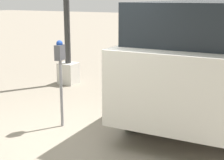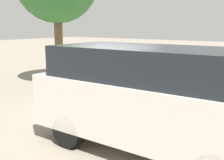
# 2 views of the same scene
# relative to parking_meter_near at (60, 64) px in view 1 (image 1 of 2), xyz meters

# --- Properties ---
(ground_plane) EXTENTS (80.00, 80.00, 0.00)m
(ground_plane) POSITION_rel_parking_meter_near_xyz_m (-0.34, -0.60, -1.13)
(ground_plane) COLOR gray
(parking_meter_near) EXTENTS (0.21, 0.14, 1.53)m
(parking_meter_near) POSITION_rel_parking_meter_near_xyz_m (0.00, 0.00, 0.00)
(parking_meter_near) COLOR gray
(parking_meter_near) RESTS_ON ground
(parking_meter_far) EXTENTS (0.21, 0.14, 1.56)m
(parking_meter_far) POSITION_rel_parking_meter_near_xyz_m (7.47, -0.06, 0.02)
(parking_meter_far) COLOR gray
(parking_meter_far) RESTS_ON ground
(parked_van) EXTENTS (4.98, 2.08, 2.16)m
(parked_van) POSITION_rel_parking_meter_near_xyz_m (1.98, -2.09, 0.05)
(parked_van) COLOR beige
(parked_van) RESTS_ON ground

